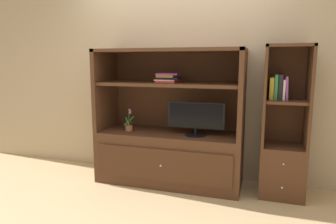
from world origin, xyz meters
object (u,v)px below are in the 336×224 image
object	(u,v)px
magazine_stack	(168,78)
upright_book_row	(279,88)
media_console	(169,142)
bookshelf_tall	(283,147)
tv_monitor	(196,118)
potted_plant	(129,126)

from	to	relation	value
magazine_stack	upright_book_row	xyz separation A→B (m)	(1.20, -0.00, -0.08)
media_console	bookshelf_tall	world-z (taller)	bookshelf_tall
upright_book_row	bookshelf_tall	bearing A→B (deg)	7.63
media_console	tv_monitor	size ratio (longest dim) A/B	2.62
tv_monitor	upright_book_row	distance (m)	0.93
media_console	magazine_stack	size ratio (longest dim) A/B	5.58
potted_plant	magazine_stack	xyz separation A→B (m)	(0.47, 0.07, 0.58)
upright_book_row	tv_monitor	bearing A→B (deg)	-176.66
media_console	upright_book_row	distance (m)	1.37
potted_plant	upright_book_row	world-z (taller)	upright_book_row
magazine_stack	bookshelf_tall	bearing A→B (deg)	0.36
tv_monitor	magazine_stack	xyz separation A→B (m)	(-0.34, 0.05, 0.44)
magazine_stack	bookshelf_tall	xyz separation A→B (m)	(1.28, 0.01, -0.72)
tv_monitor	magazine_stack	size ratio (longest dim) A/B	2.13
bookshelf_tall	upright_book_row	distance (m)	0.64
tv_monitor	media_console	bearing A→B (deg)	169.93
magazine_stack	bookshelf_tall	size ratio (longest dim) A/B	0.19
tv_monitor	bookshelf_tall	size ratio (longest dim) A/B	0.40
media_console	upright_book_row	size ratio (longest dim) A/B	6.47
upright_book_row	potted_plant	bearing A→B (deg)	-177.65
media_console	magazine_stack	world-z (taller)	media_console
potted_plant	bookshelf_tall	world-z (taller)	bookshelf_tall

